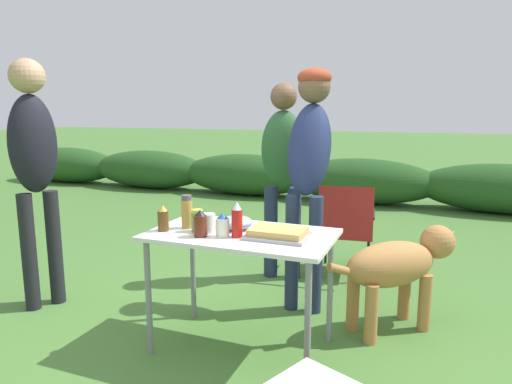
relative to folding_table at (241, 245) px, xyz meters
name	(u,v)px	position (x,y,z in m)	size (l,w,h in m)	color
ground_plane	(242,347)	(0.00, 0.00, -0.66)	(60.00, 60.00, 0.00)	#477533
shrub_hedge	(362,181)	(0.00, 4.87, -0.31)	(14.40, 0.90, 0.71)	#234C1E
folding_table	(241,245)	(0.00, 0.00, 0.00)	(1.10, 0.64, 0.74)	white
food_tray	(278,233)	(0.24, -0.02, 0.10)	(0.35, 0.26, 0.06)	#9E9EA3
plate_stack	(210,222)	(-0.27, 0.12, 0.09)	(0.21, 0.21, 0.03)	white
mixing_bowl	(236,223)	(-0.06, 0.07, 0.12)	(0.21, 0.21, 0.08)	#99B2CC
paper_cup_stack	(209,223)	(-0.18, -0.07, 0.13)	(0.08, 0.08, 0.12)	white
ketchup_bottle	(237,220)	(0.02, -0.10, 0.18)	(0.06, 0.06, 0.21)	red
relish_jar	(197,221)	(-0.26, -0.07, 0.14)	(0.07, 0.07, 0.13)	olive
beer_bottle	(163,219)	(-0.46, -0.13, 0.15)	(0.07, 0.07, 0.16)	brown
mayo_bottle	(223,225)	(-0.07, -0.12, 0.14)	(0.08, 0.08, 0.14)	silver
bbq_sauce_bottle	(200,224)	(-0.19, -0.16, 0.15)	(0.08, 0.08, 0.16)	#562314
spice_jar	(187,212)	(-0.36, -0.02, 0.18)	(0.07, 0.07, 0.21)	#B2893D
standing_person_with_beanie	(309,153)	(0.20, 0.80, 0.50)	(0.34, 0.50, 1.77)	#232D4C
standing_person_in_red_jacket	(34,158)	(-1.63, 0.03, 0.46)	(0.36, 0.40, 1.82)	black
standing_person_in_gray_fleece	(283,163)	(-0.15, 1.26, 0.35)	(0.41, 0.32, 1.69)	#232D4C
dog	(399,265)	(0.87, 0.62, -0.21)	(0.81, 0.82, 0.69)	#B27A42
camp_chair_green_behind_table	(346,225)	(0.36, 1.48, -0.20)	(0.54, 0.64, 0.83)	maroon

